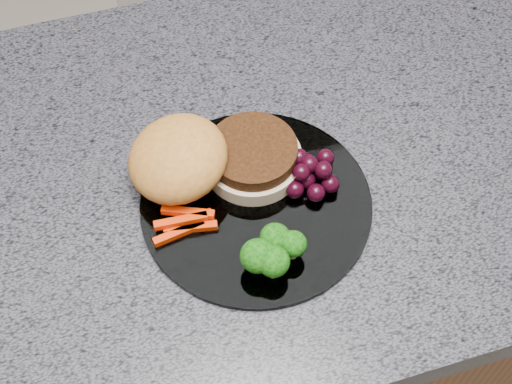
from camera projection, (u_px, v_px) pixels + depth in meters
island_cabinet at (225, 327)px, 1.22m from camera, size 1.20×0.60×0.86m
countertop at (212, 176)px, 0.85m from camera, size 1.20×0.60×0.04m
plate at (256, 203)px, 0.80m from camera, size 0.26×0.26×0.01m
burger at (205, 160)px, 0.79m from camera, size 0.21×0.13×0.06m
carrot_sticks at (185, 222)px, 0.77m from camera, size 0.07×0.04×0.02m
broccoli at (272, 252)px, 0.73m from camera, size 0.07×0.06×0.04m
grape_bunch at (311, 173)px, 0.80m from camera, size 0.07×0.06×0.04m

